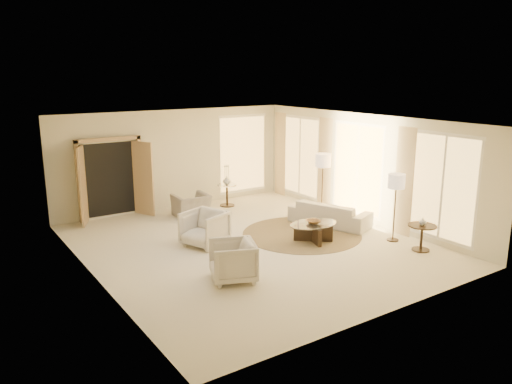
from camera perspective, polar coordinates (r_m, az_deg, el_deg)
room at (r=11.01m, az=-0.57°, el=0.83°), size 7.04×8.04×2.83m
windows_right at (r=13.26m, az=11.76°, el=2.52°), size 0.10×6.40×2.40m
window_back_corner at (r=15.51m, az=-1.49°, el=4.38°), size 1.70×0.10×2.40m
curtains_right at (r=13.87m, az=8.96°, el=2.91°), size 0.06×5.20×2.60m
french_doors at (r=13.69m, az=-16.19°, el=1.40°), size 1.95×0.66×2.16m
area_rug at (r=12.18m, az=5.25°, el=-4.77°), size 3.21×3.21×0.01m
sofa at (r=12.91m, az=8.44°, el=-2.43°), size 1.48×2.21×0.60m
armchair_left at (r=11.29m, az=-5.91°, el=-3.97°), size 1.06×1.09×0.88m
armchair_right at (r=9.42m, az=-2.68°, el=-7.66°), size 1.01×1.03×0.84m
accent_chair at (r=13.65m, az=-7.42°, el=-1.09°), size 0.93×0.63×0.80m
coffee_table at (r=11.60m, az=6.56°, el=-4.35°), size 1.47×1.47×0.44m
end_table at (r=11.51m, az=18.43°, el=-4.48°), size 0.62×0.62×0.58m
side_table at (r=14.56m, az=-3.33°, el=-0.10°), size 0.56×0.56×0.65m
floor_lamp_near at (r=13.45m, az=7.66°, el=3.28°), size 0.41×0.41×1.71m
floor_lamp_far at (r=11.75m, az=15.74°, el=0.86°), size 0.38×0.38×1.58m
bowl at (r=11.54m, az=6.58°, el=-3.40°), size 0.37×0.37×0.08m
end_vase at (r=11.44m, az=18.52°, el=-3.22°), size 0.20×0.20×0.17m
side_vase at (r=14.48m, az=-3.35°, el=1.33°), size 0.27×0.27×0.24m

